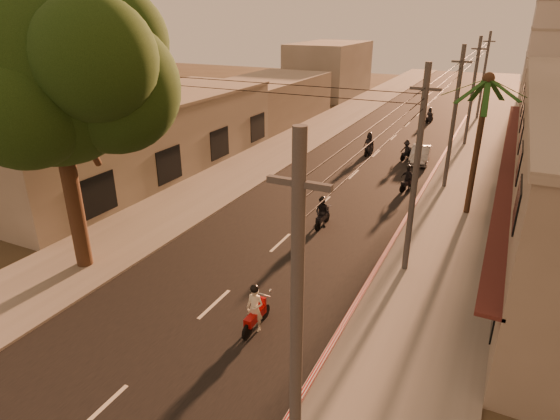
# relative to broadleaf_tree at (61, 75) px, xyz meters

# --- Properties ---
(ground) EXTENTS (160.00, 160.00, 0.00)m
(ground) POSITION_rel_broadleaf_tree_xyz_m (6.61, -2.14, -8.48)
(ground) COLOR #383023
(ground) RESTS_ON ground
(road) EXTENTS (10.00, 140.00, 0.02)m
(road) POSITION_rel_broadleaf_tree_xyz_m (6.61, 17.86, -8.47)
(road) COLOR black
(road) RESTS_ON ground
(sidewalk_right) EXTENTS (5.00, 140.00, 0.12)m
(sidewalk_right) POSITION_rel_broadleaf_tree_xyz_m (14.11, 17.86, -8.42)
(sidewalk_right) COLOR slate
(sidewalk_right) RESTS_ON ground
(sidewalk_left) EXTENTS (5.00, 140.00, 0.12)m
(sidewalk_left) POSITION_rel_broadleaf_tree_xyz_m (-0.89, 17.86, -8.42)
(sidewalk_left) COLOR slate
(sidewalk_left) RESTS_ON ground
(curb_stripe) EXTENTS (0.20, 60.00, 0.20)m
(curb_stripe) POSITION_rel_broadleaf_tree_xyz_m (11.71, 12.86, -8.38)
(curb_stripe) COLOR #B21318
(curb_stripe) RESTS_ON ground
(left_building) EXTENTS (8.20, 24.20, 5.20)m
(left_building) POSITION_rel_broadleaf_tree_xyz_m (-7.37, 11.86, -5.88)
(left_building) COLOR gray
(left_building) RESTS_ON ground
(broadleaf_tree) EXTENTS (9.60, 8.70, 12.10)m
(broadleaf_tree) POSITION_rel_broadleaf_tree_xyz_m (0.00, 0.00, 0.00)
(broadleaf_tree) COLOR black
(broadleaf_tree) RESTS_ON ground
(palm_tree) EXTENTS (5.00, 5.00, 8.20)m
(palm_tree) POSITION_rel_broadleaf_tree_xyz_m (14.61, 13.86, -1.33)
(palm_tree) COLOR black
(palm_tree) RESTS_ON ground
(utility_poles) EXTENTS (1.20, 48.26, 9.00)m
(utility_poles) POSITION_rel_broadleaf_tree_xyz_m (12.81, 17.86, -1.94)
(utility_poles) COLOR #38383A
(utility_poles) RESTS_ON ground
(filler_left_near) EXTENTS (8.00, 14.00, 4.40)m
(filler_left_near) POSITION_rel_broadleaf_tree_xyz_m (-7.39, 31.86, -6.28)
(filler_left_near) COLOR gray
(filler_left_near) RESTS_ON ground
(filler_left_far) EXTENTS (8.00, 14.00, 7.00)m
(filler_left_far) POSITION_rel_broadleaf_tree_xyz_m (-7.39, 49.86, -4.98)
(filler_left_far) COLOR gray
(filler_left_far) RESTS_ON ground
(scooter_red) EXTENTS (0.72, 1.93, 1.90)m
(scooter_red) POSITION_rel_broadleaf_tree_xyz_m (8.84, -0.79, -7.65)
(scooter_red) COLOR black
(scooter_red) RESTS_ON ground
(scooter_mid_a) EXTENTS (0.86, 1.81, 1.78)m
(scooter_mid_a) POSITION_rel_broadleaf_tree_xyz_m (7.78, 8.58, -7.67)
(scooter_mid_a) COLOR black
(scooter_mid_a) RESTS_ON ground
(scooter_mid_b) EXTENTS (1.20, 1.68, 1.72)m
(scooter_mid_b) POSITION_rel_broadleaf_tree_xyz_m (10.69, 16.26, -7.69)
(scooter_mid_b) COLOR black
(scooter_mid_b) RESTS_ON ground
(scooter_far_a) EXTENTS (0.95, 1.91, 1.88)m
(scooter_far_a) POSITION_rel_broadleaf_tree_xyz_m (6.13, 23.26, -7.63)
(scooter_far_a) COLOR black
(scooter_far_a) RESTS_ON ground
(scooter_far_b) EXTENTS (1.34, 1.57, 1.60)m
(scooter_far_b) POSITION_rel_broadleaf_tree_xyz_m (9.14, 23.23, -7.73)
(scooter_far_b) COLOR black
(scooter_far_b) RESTS_ON ground
(parked_car) EXTENTS (2.00, 4.07, 1.27)m
(parked_car) POSITION_rel_broadleaf_tree_xyz_m (10.26, 22.97, -7.84)
(parked_car) COLOR #929499
(parked_car) RESTS_ON ground
(scooter_far_c) EXTENTS (1.00, 1.59, 1.60)m
(scooter_far_c) POSITION_rel_broadleaf_tree_xyz_m (8.43, 37.86, -7.75)
(scooter_far_c) COLOR black
(scooter_far_c) RESTS_ON ground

